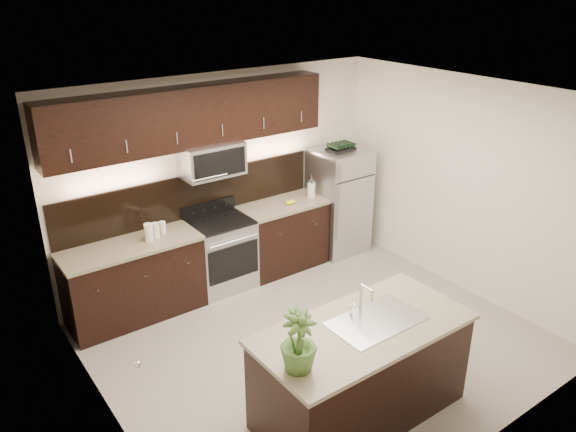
{
  "coord_description": "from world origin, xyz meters",
  "views": [
    {
      "loc": [
        -3.33,
        -4.0,
        3.74
      ],
      "look_at": [
        -0.02,
        0.55,
        1.33
      ],
      "focal_mm": 35.0,
      "sensor_mm": 36.0,
      "label": 1
    }
  ],
  "objects": [
    {
      "name": "refrigerator",
      "position": [
        1.67,
        1.63,
        0.77
      ],
      "size": [
        0.74,
        0.67,
        1.53
      ],
      "primitive_type": "cube",
      "color": "#B2B2B7",
      "rests_on": "ground"
    },
    {
      "name": "sink_faucet",
      "position": [
        -0.24,
        -1.06,
        0.96
      ],
      "size": [
        0.84,
        0.5,
        0.28
      ],
      "color": "silver",
      "rests_on": "island"
    },
    {
      "name": "canisters",
      "position": [
        -1.12,
        1.68,
        1.03
      ],
      "size": [
        0.3,
        0.18,
        0.21
      ],
      "rotation": [
        0.0,
        0.0,
        0.43
      ],
      "color": "silver",
      "rests_on": "counter_run"
    },
    {
      "name": "counter_run",
      "position": [
        -0.46,
        1.69,
        0.47
      ],
      "size": [
        3.51,
        0.65,
        0.94
      ],
      "color": "black",
      "rests_on": "ground"
    },
    {
      "name": "french_press",
      "position": [
        1.17,
        1.64,
        1.06
      ],
      "size": [
        0.11,
        0.11,
        0.32
      ],
      "rotation": [
        0.0,
        0.0,
        -0.36
      ],
      "color": "silver",
      "rests_on": "counter_run"
    },
    {
      "name": "ground",
      "position": [
        0.0,
        0.0,
        0.0
      ],
      "size": [
        4.5,
        4.5,
        0.0
      ],
      "primitive_type": "plane",
      "color": "gray",
      "rests_on": "ground"
    },
    {
      "name": "room_walls",
      "position": [
        -0.11,
        -0.04,
        1.7
      ],
      "size": [
        4.52,
        4.02,
        2.71
      ],
      "color": "beige",
      "rests_on": "ground"
    },
    {
      "name": "bananas",
      "position": [
        0.74,
        1.61,
        0.97
      ],
      "size": [
        0.17,
        0.14,
        0.05
      ],
      "primitive_type": "ellipsoid",
      "rotation": [
        0.0,
        0.0,
        0.08
      ],
      "color": "gold",
      "rests_on": "counter_run"
    },
    {
      "name": "wine_rack",
      "position": [
        1.67,
        1.63,
        1.57
      ],
      "size": [
        0.38,
        0.23,
        0.09
      ],
      "color": "black",
      "rests_on": "refrigerator"
    },
    {
      "name": "upper_fixtures",
      "position": [
        -0.43,
        1.84,
        2.14
      ],
      "size": [
        3.49,
        0.4,
        1.66
      ],
      "color": "black",
      "rests_on": "counter_run"
    },
    {
      "name": "island",
      "position": [
        -0.39,
        -1.07,
        0.47
      ],
      "size": [
        1.96,
        0.96,
        0.94
      ],
      "color": "black",
      "rests_on": "ground"
    },
    {
      "name": "plant",
      "position": [
        -1.19,
        -1.19,
        1.2
      ],
      "size": [
        0.32,
        0.32,
        0.51
      ],
      "primitive_type": "imported",
      "rotation": [
        0.0,
        0.0,
        0.12
      ],
      "color": "#426528",
      "rests_on": "island"
    }
  ]
}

